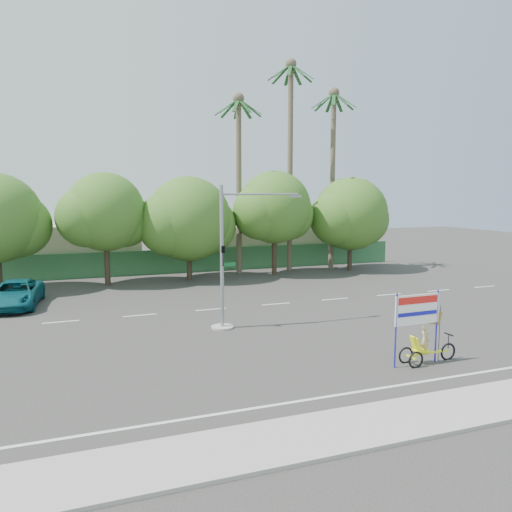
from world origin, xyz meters
name	(u,v)px	position (x,y,z in m)	size (l,w,h in m)	color
ground	(304,346)	(0.00, 0.00, 0.00)	(120.00, 120.00, 0.00)	#33302D
sidewalk_near	(414,417)	(0.00, -7.50, 0.06)	(50.00, 2.40, 0.12)	gray
fence	(192,260)	(0.00, 21.50, 1.00)	(38.00, 0.08, 2.00)	#336B3D
building_left	(64,248)	(-10.00, 26.00, 2.00)	(12.00, 8.00, 4.00)	beige
building_right	(262,243)	(8.00, 26.00, 1.80)	(14.00, 8.00, 3.60)	beige
tree_left	(105,215)	(-7.05, 18.00, 5.06)	(6.66, 5.60, 8.07)	#473828
tree_center	(188,221)	(-1.05, 18.00, 4.47)	(7.62, 6.40, 7.85)	#473828
tree_right	(274,210)	(5.95, 18.00, 5.24)	(6.90, 5.80, 8.36)	#473828
tree_far_right	(350,216)	(12.95, 18.00, 4.64)	(7.38, 6.20, 7.94)	#473828
palm_tall	(290,146)	(8.00, 19.50, 10.46)	(3.73, 3.79, 17.45)	#70604C
palm_mid	(333,160)	(12.00, 19.50, 9.40)	(3.73, 3.79, 15.45)	#70604C
palm_short	(239,164)	(3.50, 19.50, 8.86)	(3.73, 3.79, 14.45)	#70604C
traffic_signal	(228,269)	(-2.20, 3.98, 2.92)	(4.72, 1.10, 7.00)	gray
trike_billboard	(422,334)	(3.33, -3.61, 1.17)	(2.97, 0.69, 2.92)	black
pickup_truck	(15,294)	(-12.51, 12.57, 0.77)	(2.55, 5.52, 1.53)	#0E5662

